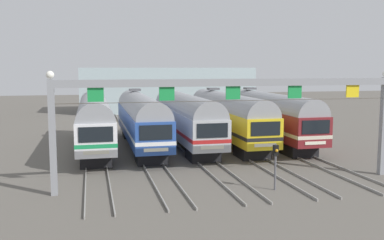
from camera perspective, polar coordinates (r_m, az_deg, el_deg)
The scene contains 10 objects.
ground_plane at distance 40.05m, azimuth -0.86°, elevation -3.40°, with size 160.00×160.00×0.00m, color #5B564F.
track_bed at distance 56.58m, azimuth -4.54°, elevation -0.32°, with size 17.71×70.00×0.15m.
commuter_train_white at distance 38.76m, azimuth -12.66°, elevation 0.11°, with size 2.88×18.06×5.05m.
commuter_train_blue at distance 39.00m, azimuth -6.70°, elevation 0.27°, with size 2.88×18.06×5.05m.
commuter_train_stainless at distance 39.65m, azimuth -0.87°, elevation 0.42°, with size 2.88×18.06×4.77m.
commuter_train_yellow at distance 40.71m, azimuth 4.71°, elevation 0.57°, with size 2.88×18.06×5.05m.
commuter_train_maroon at distance 42.12m, azimuth 9.96°, elevation 0.70°, with size 2.88×18.06×5.05m.
catenary_gantry at distance 26.44m, azimuth 5.38°, elevation 2.72°, with size 21.45×0.44×6.97m.
yard_signal_mast at distance 25.91m, azimuth 10.88°, elevation -4.91°, with size 0.28×0.35×2.72m.
maintenance_building at distance 72.85m, azimuth -3.43°, elevation 4.05°, with size 27.89×10.00×7.12m, color #9EB2B7.
Camera 1 is at (-8.40, -38.50, 7.14)m, focal length 40.76 mm.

